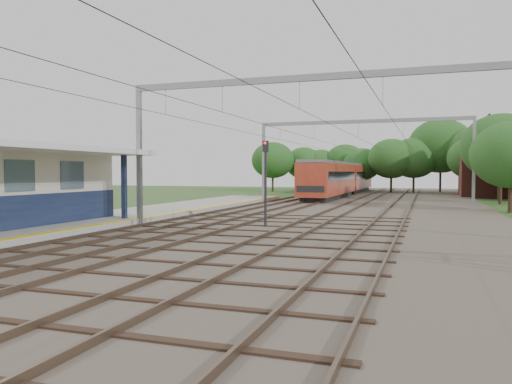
% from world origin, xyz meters
% --- Properties ---
extents(ballast_bed, '(18.00, 90.00, 0.10)m').
position_xyz_m(ballast_bed, '(4.00, 30.00, 0.05)').
color(ballast_bed, '#473D33').
rests_on(ballast_bed, ground).
extents(platform, '(5.00, 52.00, 0.35)m').
position_xyz_m(platform, '(-7.50, 14.00, 0.17)').
color(platform, gray).
rests_on(platform, ground).
extents(yellow_stripe, '(0.45, 52.00, 0.01)m').
position_xyz_m(yellow_stripe, '(-5.25, 14.00, 0.35)').
color(yellow_stripe, yellow).
rests_on(yellow_stripe, platform).
extents(rail_tracks, '(11.80, 88.00, 0.15)m').
position_xyz_m(rail_tracks, '(1.50, 30.00, 0.18)').
color(rail_tracks, brown).
rests_on(rail_tracks, ballast_bed).
extents(catenary_system, '(17.22, 88.00, 7.00)m').
position_xyz_m(catenary_system, '(3.39, 25.28, 5.51)').
color(catenary_system, gray).
rests_on(catenary_system, ground).
extents(tree_band, '(31.72, 30.88, 8.82)m').
position_xyz_m(tree_band, '(3.84, 57.12, 4.92)').
color(tree_band, '#382619').
rests_on(tree_band, ground).
extents(house_far, '(8.00, 6.12, 8.66)m').
position_xyz_m(house_far, '(16.00, 52.00, 3.23)').
color(house_far, brown).
rests_on(house_far, ground).
extents(train, '(2.77, 34.51, 3.65)m').
position_xyz_m(train, '(-0.50, 50.96, 2.04)').
color(train, black).
rests_on(train, ballast_bed).
extents(signal_post, '(0.32, 0.28, 4.18)m').
position_xyz_m(signal_post, '(1.35, 15.84, 2.59)').
color(signal_post, black).
rests_on(signal_post, ground).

